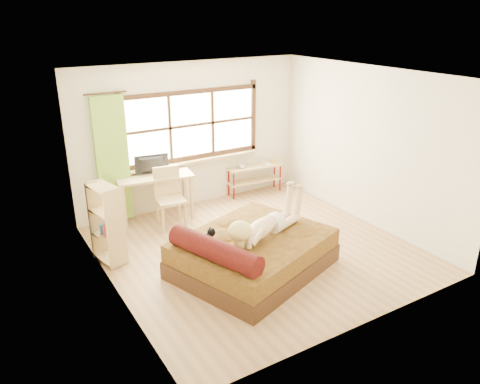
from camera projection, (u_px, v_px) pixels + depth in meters
floor at (257, 249)px, 7.40m from camera, size 4.50×4.50×0.00m
ceiling at (259, 75)px, 6.41m from camera, size 4.50×4.50×0.00m
wall_back at (192, 136)px, 8.70m from camera, size 4.50×0.00×4.50m
wall_front at (370, 224)px, 5.11m from camera, size 4.50×0.00×4.50m
wall_left at (107, 198)px, 5.82m from camera, size 0.00×4.50×4.50m
wall_right at (368, 147)px, 7.99m from camera, size 0.00×4.50×4.50m
window at (192, 127)px, 8.62m from camera, size 2.80×0.16×1.46m
curtain at (112, 160)px, 7.93m from camera, size 0.55×0.10×2.20m
bed at (251, 253)px, 6.69m from camera, size 2.52×2.26×0.79m
woman at (264, 216)px, 6.56m from camera, size 1.52×0.87×0.63m
kitten at (205, 238)px, 6.33m from camera, size 0.34×0.22×0.25m
desk at (155, 181)px, 8.26m from camera, size 1.39×0.79×0.82m
monitor at (152, 165)px, 8.20m from camera, size 0.61×0.17×0.35m
chair at (169, 193)px, 8.08m from camera, size 0.52×0.52×1.03m
pipe_shelf at (255, 173)px, 9.52m from camera, size 1.19×0.38×0.66m
cup at (242, 166)px, 9.30m from camera, size 0.13×0.13×0.09m
book at (263, 164)px, 9.55m from camera, size 0.18×0.23×0.02m
bookshelf at (107, 224)px, 6.84m from camera, size 0.41×0.58×1.21m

